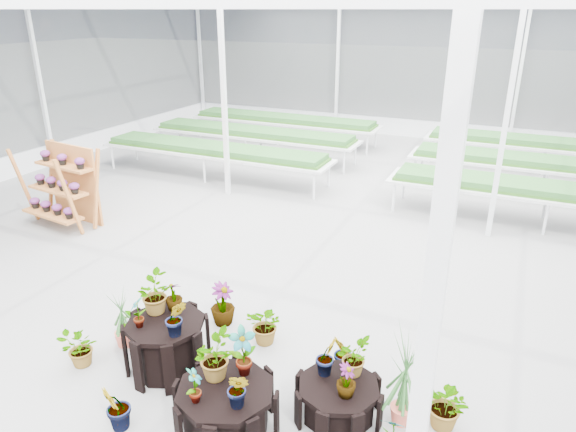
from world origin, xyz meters
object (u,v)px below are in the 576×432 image
at_px(plinth_tall, 167,345).
at_px(plinth_mid, 226,410).
at_px(shelf_rack, 60,187).
at_px(plinth_low, 338,400).

height_order(plinth_tall, plinth_mid, plinth_tall).
bearing_deg(shelf_rack, plinth_low, -14.55).
distance_m(plinth_mid, shelf_rack, 6.98).
bearing_deg(plinth_tall, plinth_low, 2.60).
height_order(plinth_mid, shelf_rack, shelf_rack).
bearing_deg(plinth_low, plinth_mid, -145.01).
xyz_separation_m(plinth_tall, shelf_rack, (-4.81, 2.90, 0.48)).
relative_size(plinth_low, shelf_rack, 0.57).
bearing_deg(plinth_low, shelf_rack, 158.20).
distance_m(plinth_tall, plinth_mid, 1.34).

